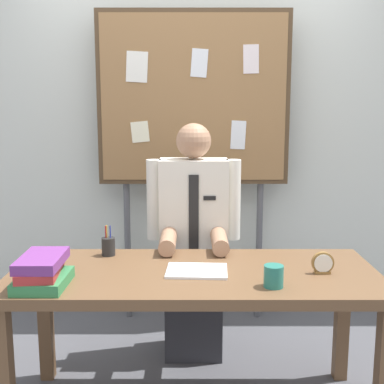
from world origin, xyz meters
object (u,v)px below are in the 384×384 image
open_notebook (195,271)px  coffee_mug (272,276)px  person (192,250)px  pen_holder (106,246)px  desk (192,288)px  desk_clock (321,264)px  book_stack (40,271)px  bulletin_board (191,103)px

open_notebook → coffee_mug: bearing=-30.8°
person → pen_holder: (-0.45, -0.35, 0.12)m
desk → desk_clock: desk_clock is taller
desk → book_stack: bearing=-163.2°
open_notebook → desk: bearing=123.5°
desk → pen_holder: 0.53m
open_notebook → pen_holder: size_ratio=1.79×
open_notebook → desk_clock: 0.59m
bulletin_board → open_notebook: bearing=-89.3°
person → open_notebook: 0.62m
person → book_stack: (-0.66, -0.80, 0.14)m
coffee_mug → pen_holder: bearing=149.6°
bulletin_board → coffee_mug: bulletin_board is taller
desk → person: size_ratio=1.24×
desk → person: 0.60m
desk → book_stack: (-0.66, -0.20, 0.15)m
bulletin_board → desk_clock: bulletin_board is taller
book_stack → desk_clock: size_ratio=2.98×
book_stack → coffee_mug: book_stack is taller
book_stack → pen_holder: size_ratio=1.94×
bulletin_board → pen_holder: size_ratio=13.32×
open_notebook → desk_clock: (0.59, -0.02, 0.04)m
person → open_notebook: person is taller
desk_clock → pen_holder: bearing=164.6°
book_stack → desk_clock: bearing=7.2°
desk → coffee_mug: size_ratio=18.11×
coffee_mug → book_stack: bearing=179.1°
book_stack → coffee_mug: bearing=-0.9°
desk_clock → pen_holder: pen_holder is taller
desk_clock → bulletin_board: bearing=117.8°
coffee_mug → desk: bearing=147.8°
bulletin_board → desk_clock: 1.49m
person → coffee_mug: (0.34, -0.81, 0.12)m
book_stack → desk_clock: book_stack is taller
bulletin_board → coffee_mug: (0.34, -1.32, -0.75)m
open_notebook → person: bearing=91.2°
person → coffee_mug: bearing=-67.1°
bulletin_board → coffee_mug: 1.55m
person → open_notebook: size_ratio=4.93×
open_notebook → coffee_mug: (0.33, -0.20, 0.04)m
desk_clock → pen_holder: size_ratio=0.65×
desk_clock → book_stack: bearing=-172.8°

